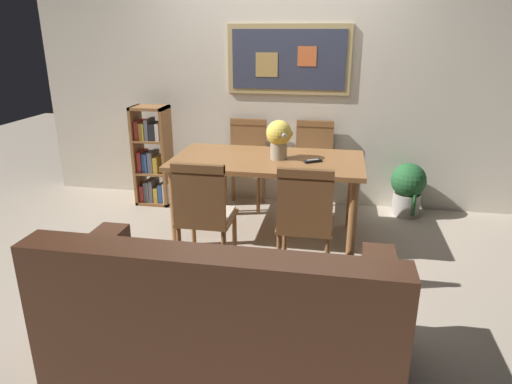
# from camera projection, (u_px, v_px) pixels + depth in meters

# --- Properties ---
(ground_plane) EXTENTS (12.00, 12.00, 0.00)m
(ground_plane) POSITION_uv_depth(u_px,v_px,m) (255.00, 253.00, 3.87)
(ground_plane) COLOR tan
(wall_back_with_painting) EXTENTS (5.20, 0.14, 2.60)m
(wall_back_with_painting) POSITION_uv_depth(u_px,v_px,m) (279.00, 79.00, 4.71)
(wall_back_with_painting) COLOR beige
(wall_back_with_painting) RESTS_ON ground_plane
(dining_table) EXTENTS (1.64, 0.87, 0.73)m
(dining_table) POSITION_uv_depth(u_px,v_px,m) (267.00, 168.00, 3.99)
(dining_table) COLOR brown
(dining_table) RESTS_ON ground_plane
(dining_chair_near_left) EXTENTS (0.40, 0.41, 0.91)m
(dining_chair_near_left) POSITION_uv_depth(u_px,v_px,m) (204.00, 210.00, 3.35)
(dining_chair_near_left) COLOR brown
(dining_chair_near_left) RESTS_ON ground_plane
(dining_chair_far_right) EXTENTS (0.40, 0.41, 0.91)m
(dining_chair_far_right) POSITION_uv_depth(u_px,v_px,m) (313.00, 159.00, 4.69)
(dining_chair_far_right) COLOR brown
(dining_chair_far_right) RESTS_ON ground_plane
(dining_chair_far_left) EXTENTS (0.40, 0.41, 0.91)m
(dining_chair_far_left) POSITION_uv_depth(u_px,v_px,m) (247.00, 156.00, 4.78)
(dining_chair_far_left) COLOR brown
(dining_chair_far_left) RESTS_ON ground_plane
(dining_chair_near_right) EXTENTS (0.40, 0.41, 0.91)m
(dining_chair_near_right) POSITION_uv_depth(u_px,v_px,m) (305.00, 216.00, 3.24)
(dining_chair_near_right) COLOR brown
(dining_chair_near_right) RESTS_ON ground_plane
(leather_couch) EXTENTS (1.80, 0.84, 0.84)m
(leather_couch) POSITION_uv_depth(u_px,v_px,m) (222.00, 321.00, 2.44)
(leather_couch) COLOR #472819
(leather_couch) RESTS_ON ground_plane
(bookshelf) EXTENTS (0.36, 0.28, 1.05)m
(bookshelf) POSITION_uv_depth(u_px,v_px,m) (153.00, 160.00, 4.86)
(bookshelf) COLOR brown
(bookshelf) RESTS_ON ground_plane
(potted_ivy) EXTENTS (0.34, 0.34, 0.59)m
(potted_ivy) POSITION_uv_depth(u_px,v_px,m) (408.00, 187.00, 4.58)
(potted_ivy) COLOR #B2ADA3
(potted_ivy) RESTS_ON ground_plane
(flower_vase) EXTENTS (0.22, 0.22, 0.33)m
(flower_vase) POSITION_uv_depth(u_px,v_px,m) (279.00, 137.00, 3.89)
(flower_vase) COLOR tan
(flower_vase) RESTS_ON dining_table
(tv_remote) EXTENTS (0.16, 0.12, 0.02)m
(tv_remote) POSITION_uv_depth(u_px,v_px,m) (313.00, 161.00, 3.84)
(tv_remote) COLOR black
(tv_remote) RESTS_ON dining_table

